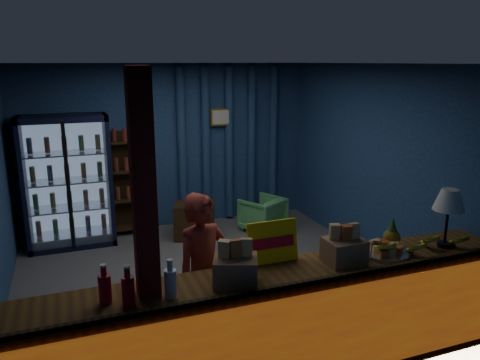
# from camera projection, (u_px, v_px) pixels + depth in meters

# --- Properties ---
(ground) EXTENTS (4.60, 4.60, 0.00)m
(ground) POSITION_uv_depth(u_px,v_px,m) (211.00, 280.00, 5.77)
(ground) COLOR #515154
(ground) RESTS_ON ground
(room_walls) EXTENTS (4.60, 4.60, 4.60)m
(room_walls) POSITION_uv_depth(u_px,v_px,m) (209.00, 156.00, 5.38)
(room_walls) COLOR navy
(room_walls) RESTS_ON ground
(counter) EXTENTS (4.40, 0.57, 0.99)m
(counter) POSITION_uv_depth(u_px,v_px,m) (277.00, 325.00, 3.92)
(counter) COLOR brown
(counter) RESTS_ON ground
(support_post) EXTENTS (0.16, 0.16, 2.60)m
(support_post) POSITION_uv_depth(u_px,v_px,m) (147.00, 251.00, 3.36)
(support_post) COLOR maroon
(support_post) RESTS_ON ground
(beverage_cooler) EXTENTS (1.20, 0.62, 1.90)m
(beverage_cooler) POSITION_uv_depth(u_px,v_px,m) (68.00, 182.00, 6.74)
(beverage_cooler) COLOR black
(beverage_cooler) RESTS_ON ground
(bottle_shelf) EXTENTS (0.50, 0.28, 1.60)m
(bottle_shelf) POSITION_uv_depth(u_px,v_px,m) (127.00, 184.00, 7.20)
(bottle_shelf) COLOR #3A2612
(bottle_shelf) RESTS_ON ground
(curtain_folds) EXTENTS (1.74, 0.14, 2.50)m
(curtain_folds) POSITION_uv_depth(u_px,v_px,m) (229.00, 144.00, 7.73)
(curtain_folds) COLOR navy
(curtain_folds) RESTS_ON room_walls
(framed_picture) EXTENTS (0.36, 0.04, 0.28)m
(framed_picture) POSITION_uv_depth(u_px,v_px,m) (221.00, 117.00, 7.53)
(framed_picture) COLOR gold
(framed_picture) RESTS_ON room_walls
(shopkeeper) EXTENTS (0.65, 0.53, 1.52)m
(shopkeeper) POSITION_uv_depth(u_px,v_px,m) (204.00, 276.00, 4.18)
(shopkeeper) COLOR maroon
(shopkeeper) RESTS_ON ground
(green_chair) EXTENTS (0.79, 0.80, 0.54)m
(green_chair) POSITION_uv_depth(u_px,v_px,m) (263.00, 214.00, 7.41)
(green_chair) COLOR #5BB667
(green_chair) RESTS_ON ground
(side_table) EXTENTS (0.70, 0.60, 0.64)m
(side_table) POSITION_uv_depth(u_px,v_px,m) (194.00, 221.00, 7.11)
(side_table) COLOR #3A2612
(side_table) RESTS_ON ground
(yellow_sign) EXTENTS (0.45, 0.09, 0.36)m
(yellow_sign) POSITION_uv_depth(u_px,v_px,m) (273.00, 242.00, 3.98)
(yellow_sign) COLOR yellow
(yellow_sign) RESTS_ON counter
(soda_bottles) EXTENTS (0.55, 0.17, 0.29)m
(soda_bottles) POSITION_uv_depth(u_px,v_px,m) (138.00, 285.00, 3.35)
(soda_bottles) COLOR red
(soda_bottles) RESTS_ON counter
(snack_box_left) EXTENTS (0.41, 0.38, 0.35)m
(snack_box_left) POSITION_uv_depth(u_px,v_px,m) (235.00, 269.00, 3.60)
(snack_box_left) COLOR #A4784F
(snack_box_left) RESTS_ON counter
(snack_box_centre) EXTENTS (0.32, 0.27, 0.34)m
(snack_box_centre) POSITION_uv_depth(u_px,v_px,m) (344.00, 249.00, 3.98)
(snack_box_centre) COLOR #A4784F
(snack_box_centre) RESTS_ON counter
(pastry_tray) EXTENTS (0.49, 0.49, 0.08)m
(pastry_tray) POSITION_uv_depth(u_px,v_px,m) (383.00, 250.00, 4.21)
(pastry_tray) COLOR silver
(pastry_tray) RESTS_ON counter
(banana_bunches) EXTENTS (0.95, 0.28, 0.15)m
(banana_bunches) POSITION_uv_depth(u_px,v_px,m) (420.00, 244.00, 4.21)
(banana_bunches) COLOR yellow
(banana_bunches) RESTS_ON counter
(table_lamp) EXTENTS (0.28, 0.28, 0.55)m
(table_lamp) POSITION_uv_depth(u_px,v_px,m) (449.00, 202.00, 4.24)
(table_lamp) COLOR black
(table_lamp) RESTS_ON counter
(pineapple) EXTENTS (0.16, 0.16, 0.27)m
(pineapple) POSITION_uv_depth(u_px,v_px,m) (392.00, 235.00, 4.33)
(pineapple) COLOR olive
(pineapple) RESTS_ON counter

